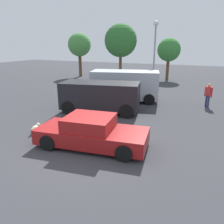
{
  "coord_description": "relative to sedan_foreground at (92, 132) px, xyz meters",
  "views": [
    {
      "loc": [
        4.34,
        -6.98,
        4.04
      ],
      "look_at": [
        0.24,
        2.21,
        0.9
      ],
      "focal_mm": 34.96,
      "sensor_mm": 36.0,
      "label": 1
    }
  ],
  "objects": [
    {
      "name": "tree_far_right",
      "position": [
        -0.49,
        19.2,
        2.8
      ],
      "size": [
        2.63,
        2.63,
        4.74
      ],
      "color": "brown",
      "rests_on": "ground_plane"
    },
    {
      "name": "tree_back_left",
      "position": [
        -4.67,
        14.69,
        3.78
      ],
      "size": [
        3.33,
        3.33,
        6.05
      ],
      "color": "brown",
      "rests_on": "ground_plane"
    },
    {
      "name": "suv_dark",
      "position": [
        -1.86,
        4.48,
        0.42
      ],
      "size": [
        5.02,
        2.98,
        1.84
      ],
      "rotation": [
        0.0,
        0.0,
        0.21
      ],
      "color": "black",
      "rests_on": "ground_plane"
    },
    {
      "name": "dog",
      "position": [
        -3.12,
        0.16,
        -0.34
      ],
      "size": [
        0.32,
        0.67,
        0.41
      ],
      "rotation": [
        0.0,
        0.0,
        1.75
      ],
      "color": "beige",
      "rests_on": "ground_plane"
    },
    {
      "name": "van_white",
      "position": [
        -1.5,
        7.72,
        0.59
      ],
      "size": [
        5.18,
        3.18,
        2.19
      ],
      "rotation": [
        0.0,
        0.0,
        3.39
      ],
      "color": "#B2B7C1",
      "rests_on": "ground_plane"
    },
    {
      "name": "sedan_foreground",
      "position": [
        0.0,
        0.0,
        0.0
      ],
      "size": [
        4.69,
        2.4,
        1.28
      ],
      "rotation": [
        0.0,
        0.0,
        0.13
      ],
      "color": "maroon",
      "rests_on": "ground_plane"
    },
    {
      "name": "tree_back_right",
      "position": [
        -11.39,
        17.44,
        3.34
      ],
      "size": [
        2.88,
        2.88,
        5.41
      ],
      "color": "brown",
      "rests_on": "ground_plane"
    },
    {
      "name": "pedestrian",
      "position": [
        4.2,
        8.31,
        0.35
      ],
      "size": [
        0.49,
        0.42,
        1.58
      ],
      "rotation": [
        0.0,
        0.0,
        0.99
      ],
      "color": "navy",
      "rests_on": "ground_plane"
    },
    {
      "name": "ground_plane",
      "position": [
        -0.22,
        -0.21,
        -0.59
      ],
      "size": [
        80.0,
        80.0,
        0.0
      ],
      "primitive_type": "plane",
      "color": "#38383D"
    },
    {
      "name": "light_post_near",
      "position": [
        -0.55,
        12.47,
        3.49
      ],
      "size": [
        0.44,
        0.44,
        5.95
      ],
      "color": "gray",
      "rests_on": "ground_plane"
    }
  ]
}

